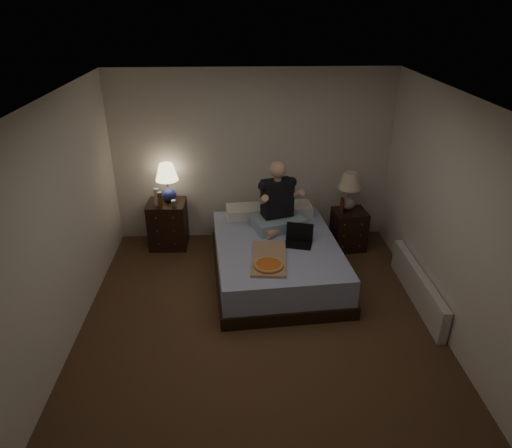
{
  "coord_description": "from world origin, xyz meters",
  "views": [
    {
      "loc": [
        -0.21,
        -4.05,
        3.32
      ],
      "look_at": [
        0.0,
        0.9,
        0.85
      ],
      "focal_mm": 32.0,
      "sensor_mm": 36.0,
      "label": 1
    }
  ],
  "objects_px": {
    "nightstand_left": "(168,224)",
    "water_bottle": "(157,197)",
    "lamp_left": "(167,183)",
    "soda_can": "(174,203)",
    "lamp_right": "(349,191)",
    "radiator": "(418,286)",
    "bed": "(276,259)",
    "pizza_box": "(269,266)",
    "nightstand_right": "(349,229)",
    "laptop": "(298,236)",
    "beer_bottle_left": "(160,200)",
    "beer_bottle_right": "(342,205)",
    "person": "(279,196)"
  },
  "relations": [
    {
      "from": "nightstand_right",
      "to": "pizza_box",
      "type": "distance_m",
      "value": 1.87
    },
    {
      "from": "nightstand_left",
      "to": "beer_bottle_right",
      "type": "xyz_separation_m",
      "value": [
        2.48,
        -0.24,
        0.36
      ]
    },
    {
      "from": "lamp_left",
      "to": "bed",
      "type": "bearing_deg",
      "value": -33.44
    },
    {
      "from": "nightstand_right",
      "to": "water_bottle",
      "type": "distance_m",
      "value": 2.79
    },
    {
      "from": "nightstand_right",
      "to": "water_bottle",
      "type": "xyz_separation_m",
      "value": [
        -2.74,
        0.11,
        0.52
      ]
    },
    {
      "from": "lamp_right",
      "to": "laptop",
      "type": "distance_m",
      "value": 1.22
    },
    {
      "from": "beer_bottle_left",
      "to": "radiator",
      "type": "bearing_deg",
      "value": -22.84
    },
    {
      "from": "nightstand_left",
      "to": "beer_bottle_left",
      "type": "xyz_separation_m",
      "value": [
        -0.05,
        -0.17,
        0.46
      ]
    },
    {
      "from": "lamp_right",
      "to": "nightstand_left",
      "type": "bearing_deg",
      "value": 177.43
    },
    {
      "from": "lamp_left",
      "to": "water_bottle",
      "type": "height_order",
      "value": "lamp_left"
    },
    {
      "from": "bed",
      "to": "nightstand_left",
      "type": "distance_m",
      "value": 1.77
    },
    {
      "from": "nightstand_right",
      "to": "lamp_right",
      "type": "xyz_separation_m",
      "value": [
        -0.03,
        0.07,
        0.57
      ]
    },
    {
      "from": "nightstand_left",
      "to": "pizza_box",
      "type": "height_order",
      "value": "nightstand_left"
    },
    {
      "from": "lamp_right",
      "to": "radiator",
      "type": "relative_size",
      "value": 0.35
    },
    {
      "from": "soda_can",
      "to": "radiator",
      "type": "relative_size",
      "value": 0.06
    },
    {
      "from": "nightstand_right",
      "to": "person",
      "type": "height_order",
      "value": "person"
    },
    {
      "from": "bed",
      "to": "nightstand_left",
      "type": "relative_size",
      "value": 2.96
    },
    {
      "from": "beer_bottle_right",
      "to": "pizza_box",
      "type": "height_order",
      "value": "beer_bottle_right"
    },
    {
      "from": "lamp_left",
      "to": "soda_can",
      "type": "distance_m",
      "value": 0.33
    },
    {
      "from": "nightstand_left",
      "to": "beer_bottle_right",
      "type": "relative_size",
      "value": 2.99
    },
    {
      "from": "lamp_left",
      "to": "pizza_box",
      "type": "relative_size",
      "value": 0.74
    },
    {
      "from": "lamp_left",
      "to": "beer_bottle_left",
      "type": "xyz_separation_m",
      "value": [
        -0.08,
        -0.24,
        -0.17
      ]
    },
    {
      "from": "water_bottle",
      "to": "soda_can",
      "type": "distance_m",
      "value": 0.26
    },
    {
      "from": "beer_bottle_right",
      "to": "laptop",
      "type": "relative_size",
      "value": 0.68
    },
    {
      "from": "lamp_left",
      "to": "radiator",
      "type": "relative_size",
      "value": 0.35
    },
    {
      "from": "pizza_box",
      "to": "lamp_left",
      "type": "bearing_deg",
      "value": 134.44
    },
    {
      "from": "water_bottle",
      "to": "pizza_box",
      "type": "xyz_separation_m",
      "value": [
        1.48,
        -1.47,
        -0.26
      ]
    },
    {
      "from": "lamp_right",
      "to": "water_bottle",
      "type": "relative_size",
      "value": 2.24
    },
    {
      "from": "soda_can",
      "to": "radiator",
      "type": "bearing_deg",
      "value": -24.37
    },
    {
      "from": "lamp_right",
      "to": "water_bottle",
      "type": "distance_m",
      "value": 2.71
    },
    {
      "from": "bed",
      "to": "lamp_left",
      "type": "xyz_separation_m",
      "value": [
        -1.48,
        0.98,
        0.71
      ]
    },
    {
      "from": "bed",
      "to": "radiator",
      "type": "height_order",
      "value": "bed"
    },
    {
      "from": "laptop",
      "to": "pizza_box",
      "type": "xyz_separation_m",
      "value": [
        -0.41,
        -0.56,
        -0.08
      ]
    },
    {
      "from": "nightstand_left",
      "to": "water_bottle",
      "type": "height_order",
      "value": "water_bottle"
    },
    {
      "from": "beer_bottle_right",
      "to": "laptop",
      "type": "xyz_separation_m",
      "value": [
        -0.71,
        -0.75,
        -0.07
      ]
    },
    {
      "from": "pizza_box",
      "to": "beer_bottle_left",
      "type": "bearing_deg",
      "value": 140.68
    },
    {
      "from": "nightstand_left",
      "to": "beer_bottle_right",
      "type": "height_order",
      "value": "beer_bottle_right"
    },
    {
      "from": "beer_bottle_left",
      "to": "nightstand_left",
      "type": "bearing_deg",
      "value": 73.82
    },
    {
      "from": "nightstand_right",
      "to": "beer_bottle_right",
      "type": "relative_size",
      "value": 2.56
    },
    {
      "from": "radiator",
      "to": "person",
      "type": "bearing_deg",
      "value": 147.75
    },
    {
      "from": "bed",
      "to": "water_bottle",
      "type": "xyz_separation_m",
      "value": [
        -1.62,
        0.83,
        0.56
      ]
    },
    {
      "from": "laptop",
      "to": "radiator",
      "type": "bearing_deg",
      "value": -5.9
    },
    {
      "from": "lamp_right",
      "to": "soda_can",
      "type": "xyz_separation_m",
      "value": [
        -2.47,
        -0.03,
        -0.13
      ]
    },
    {
      "from": "beer_bottle_left",
      "to": "laptop",
      "type": "xyz_separation_m",
      "value": [
        1.83,
        -0.82,
        -0.17
      ]
    },
    {
      "from": "beer_bottle_left",
      "to": "lamp_left",
      "type": "bearing_deg",
      "value": 70.8
    },
    {
      "from": "bed",
      "to": "laptop",
      "type": "relative_size",
      "value": 6.0
    },
    {
      "from": "lamp_left",
      "to": "person",
      "type": "bearing_deg",
      "value": -20.75
    },
    {
      "from": "lamp_left",
      "to": "beer_bottle_right",
      "type": "bearing_deg",
      "value": -7.18
    },
    {
      "from": "bed",
      "to": "nightstand_left",
      "type": "height_order",
      "value": "nightstand_left"
    },
    {
      "from": "lamp_right",
      "to": "bed",
      "type": "bearing_deg",
      "value": -143.76
    }
  ]
}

